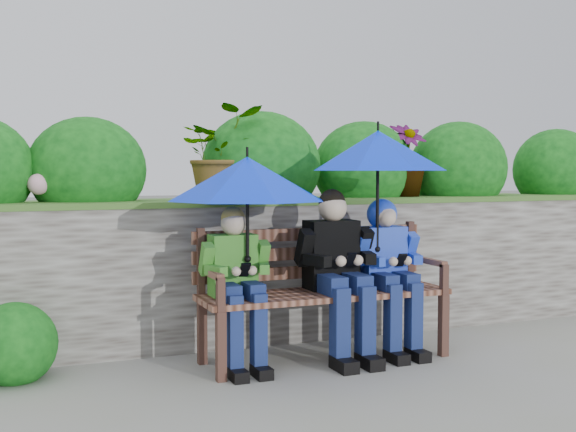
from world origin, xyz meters
name	(u,v)px	position (x,y,z in m)	size (l,w,h in m)	color
ground	(294,366)	(0.00, 0.00, 0.00)	(60.00, 60.00, 0.00)	gray
garden_backdrop	(223,247)	(0.03, 1.61, 0.59)	(8.00, 2.85, 1.74)	#534C46
park_bench	(321,283)	(0.25, 0.15, 0.50)	(1.66, 0.49, 0.87)	#432921
boy_left	(237,277)	(-0.35, 0.08, 0.58)	(0.43, 0.50, 1.01)	#397925
boy_middle	(338,265)	(0.34, 0.07, 0.62)	(0.51, 0.59, 1.12)	black
boy_right	(388,261)	(0.73, 0.09, 0.63)	(0.45, 0.55, 1.05)	#143FB2
umbrella_left	(247,179)	(-0.28, 0.07, 1.19)	(1.00, 1.00, 0.72)	#0026E5
umbrella_right	(378,151)	(0.64, 0.09, 1.37)	(0.92, 0.92, 0.88)	#0026E5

